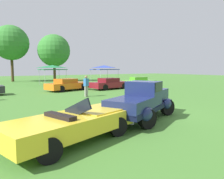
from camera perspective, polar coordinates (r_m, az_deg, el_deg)
ground_plane at (r=10.54m, az=9.38°, el=-6.78°), size 120.00×120.00×0.00m
feature_pickup_truck at (r=9.48m, az=8.37°, el=-2.83°), size 4.70×3.31×1.70m
neighbor_convertible at (r=6.77m, az=-10.16°, el=-8.85°), size 4.70×2.91×1.40m
show_car_orange at (r=21.93m, az=-12.05°, el=1.27°), size 4.72×2.88×1.22m
show_car_burgundy at (r=22.96m, az=-0.58°, el=1.60°), size 4.65×2.28×1.22m
show_car_lime at (r=26.00m, az=7.43°, el=2.04°), size 4.12×2.40×1.22m
spectator_between_cars at (r=16.99m, az=-7.01°, el=1.13°), size 0.46×0.39×1.69m
canopy_tent_left_field at (r=29.71m, az=-15.89°, el=5.85°), size 3.16×3.16×2.71m
canopy_tent_center_field at (r=31.58m, az=-2.11°, el=6.05°), size 3.32×3.32×2.71m
treeline_mid_left at (r=40.05m, az=-25.68°, el=11.32°), size 5.84×5.84×9.47m
treeline_center at (r=38.45m, az=-15.44°, el=10.13°), size 5.54×5.54×8.11m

